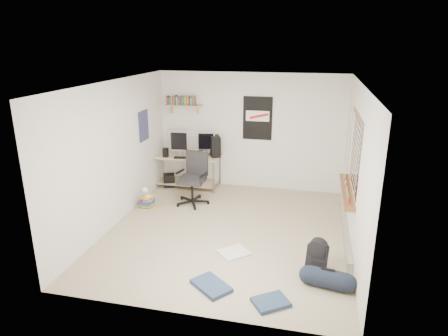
% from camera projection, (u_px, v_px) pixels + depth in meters
% --- Properties ---
extents(floor, '(4.00, 4.50, 0.01)m').
position_uv_depth(floor, '(228.00, 231.00, 6.87)').
color(floor, gray).
rests_on(floor, ground).
extents(ceiling, '(4.00, 4.50, 0.01)m').
position_uv_depth(ceiling, '(228.00, 83.00, 6.10)').
color(ceiling, white).
rests_on(ceiling, ground).
extents(back_wall, '(4.00, 0.01, 2.50)m').
position_uv_depth(back_wall, '(250.00, 132.00, 8.57)').
color(back_wall, silver).
rests_on(back_wall, ground).
extents(left_wall, '(0.01, 4.50, 2.50)m').
position_uv_depth(left_wall, '(115.00, 154.00, 6.91)').
color(left_wall, silver).
rests_on(left_wall, ground).
extents(right_wall, '(0.01, 4.50, 2.50)m').
position_uv_depth(right_wall, '(357.00, 170.00, 6.06)').
color(right_wall, silver).
rests_on(right_wall, ground).
extents(desk, '(1.71, 0.94, 0.74)m').
position_uv_depth(desk, '(184.00, 170.00, 8.86)').
color(desk, beige).
rests_on(desk, floor).
extents(monitor_left, '(0.40, 0.13, 0.43)m').
position_uv_depth(monitor_left, '(180.00, 146.00, 8.56)').
color(monitor_left, '#ACADB2').
rests_on(monitor_left, desk).
extents(monitor_right, '(0.37, 0.15, 0.40)m').
position_uv_depth(monitor_right, '(207.00, 146.00, 8.63)').
color(monitor_right, '#B3B3B9').
rests_on(monitor_right, desk).
extents(pc_tower, '(0.33, 0.45, 0.43)m').
position_uv_depth(pc_tower, '(215.00, 146.00, 8.58)').
color(pc_tower, black).
rests_on(pc_tower, desk).
extents(keyboard, '(0.40, 0.20, 0.02)m').
position_uv_depth(keyboard, '(183.00, 158.00, 8.45)').
color(keyboard, black).
rests_on(keyboard, desk).
extents(speaker_left, '(0.11, 0.11, 0.19)m').
position_uv_depth(speaker_left, '(166.00, 153.00, 8.51)').
color(speaker_left, black).
rests_on(speaker_left, desk).
extents(speaker_right, '(0.12, 0.12, 0.19)m').
position_uv_depth(speaker_right, '(201.00, 155.00, 8.34)').
color(speaker_right, black).
rests_on(speaker_right, desk).
extents(office_chair, '(0.80, 0.80, 1.05)m').
position_uv_depth(office_chair, '(192.00, 180.00, 7.86)').
color(office_chair, black).
rests_on(office_chair, floor).
extents(wall_shelf, '(0.80, 0.22, 0.24)m').
position_uv_depth(wall_shelf, '(184.00, 105.00, 8.61)').
color(wall_shelf, tan).
rests_on(wall_shelf, back_wall).
extents(poster_back_wall, '(0.62, 0.03, 0.92)m').
position_uv_depth(poster_back_wall, '(257.00, 118.00, 8.43)').
color(poster_back_wall, black).
rests_on(poster_back_wall, back_wall).
extents(poster_left_wall, '(0.02, 0.42, 0.60)m').
position_uv_depth(poster_left_wall, '(144.00, 126.00, 7.94)').
color(poster_left_wall, navy).
rests_on(poster_left_wall, left_wall).
extents(window, '(0.10, 1.50, 1.26)m').
position_uv_depth(window, '(353.00, 152.00, 6.28)').
color(window, brown).
rests_on(window, right_wall).
extents(baseboard_heater, '(0.08, 2.50, 0.18)m').
position_uv_depth(baseboard_heater, '(345.00, 230.00, 6.70)').
color(baseboard_heater, '#B7B2A8').
rests_on(baseboard_heater, floor).
extents(backpack, '(0.33, 0.29, 0.37)m').
position_uv_depth(backpack, '(317.00, 258.00, 5.64)').
color(backpack, black).
rests_on(backpack, floor).
extents(duffel_bag, '(0.30, 0.30, 0.51)m').
position_uv_depth(duffel_bag, '(327.00, 278.00, 5.26)').
color(duffel_bag, black).
rests_on(duffel_bag, floor).
extents(tshirt, '(0.56, 0.55, 0.04)m').
position_uv_depth(tshirt, '(234.00, 253.00, 6.12)').
color(tshirt, silver).
rests_on(tshirt, floor).
extents(jeans_a, '(0.62, 0.59, 0.06)m').
position_uv_depth(jeans_a, '(211.00, 286.00, 5.29)').
color(jeans_a, navy).
rests_on(jeans_a, floor).
extents(jeans_b, '(0.53, 0.51, 0.05)m').
position_uv_depth(jeans_b, '(271.00, 302.00, 4.96)').
color(jeans_b, '#233751').
rests_on(jeans_b, floor).
extents(book_stack, '(0.52, 0.44, 0.33)m').
position_uv_depth(book_stack, '(148.00, 200.00, 7.80)').
color(book_stack, olive).
rests_on(book_stack, floor).
extents(desk_lamp, '(0.12, 0.20, 0.19)m').
position_uv_depth(desk_lamp, '(147.00, 189.00, 7.71)').
color(desk_lamp, white).
rests_on(desk_lamp, book_stack).
extents(subwoofer, '(0.32, 0.32, 0.28)m').
position_uv_depth(subwoofer, '(169.00, 180.00, 8.92)').
color(subwoofer, black).
rests_on(subwoofer, floor).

